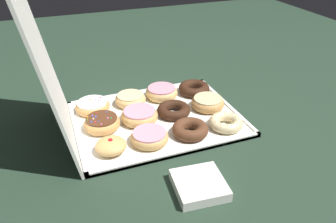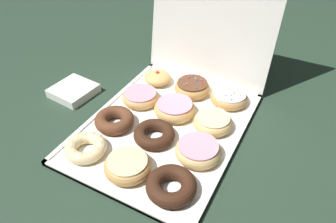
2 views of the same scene
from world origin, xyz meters
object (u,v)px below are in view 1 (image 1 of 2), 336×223
pink_frosted_donut_5 (162,92)px  jelly_filled_donut_9 (111,146)px  donut_box (157,119)px  chocolate_cake_ring_donut_3 (190,129)px  sprinkle_donut_10 (102,122)px  pink_frosted_donut_6 (150,137)px  glazed_ring_donut_8 (130,99)px  pink_frosted_donut_7 (139,115)px  napkin_stack (199,185)px  chocolate_cake_ring_donut_4 (174,110)px  cruller_donut_0 (226,122)px  chocolate_cake_ring_donut_2 (194,89)px  sprinkle_donut_11 (93,106)px  glazed_ring_donut_1 (208,103)px

pink_frosted_donut_5 → jelly_filled_donut_9: (-0.26, 0.25, -0.00)m
donut_box → chocolate_cake_ring_donut_3: (-0.13, -0.06, 0.02)m
donut_box → sprinkle_donut_10: size_ratio=4.74×
pink_frosted_donut_6 → glazed_ring_donut_8: 0.24m
pink_frosted_donut_7 → napkin_stack: (-0.34, -0.05, -0.02)m
chocolate_cake_ring_donut_4 → pink_frosted_donut_6: pink_frosted_donut_6 is taller
jelly_filled_donut_9 → sprinkle_donut_10: (0.13, 0.00, 0.00)m
cruller_donut_0 → chocolate_cake_ring_donut_2: (0.25, -0.00, 0.00)m
sprinkle_donut_10 → sprinkle_donut_11: size_ratio=0.97×
cruller_donut_0 → glazed_ring_donut_1: size_ratio=0.93×
glazed_ring_donut_8 → sprinkle_donut_10: sprinkle_donut_10 is taller
chocolate_cake_ring_donut_3 → pink_frosted_donut_6: same height
chocolate_cake_ring_donut_2 → sprinkle_donut_11: bearing=89.7°
chocolate_cake_ring_donut_3 → pink_frosted_donut_5: size_ratio=0.95×
pink_frosted_donut_6 → sprinkle_donut_10: size_ratio=1.00×
pink_frosted_donut_5 → glazed_ring_donut_8: (-0.01, 0.12, -0.00)m
napkin_stack → donut_box: bearing=-1.1°
cruller_donut_0 → pink_frosted_donut_7: size_ratio=0.90×
glazed_ring_donut_1 → jelly_filled_donut_9: (-0.12, 0.37, -0.00)m
chocolate_cake_ring_donut_3 → chocolate_cake_ring_donut_2: bearing=-27.0°
pink_frosted_donut_7 → jelly_filled_donut_9: 0.18m
chocolate_cake_ring_donut_2 → chocolate_cake_ring_donut_4: (-0.12, 0.13, -0.00)m
chocolate_cake_ring_donut_4 → glazed_ring_donut_8: size_ratio=1.02×
pink_frosted_donut_5 → pink_frosted_donut_7: bearing=136.2°
jelly_filled_donut_9 → sprinkle_donut_11: (0.25, 0.01, -0.00)m
pink_frosted_donut_7 → sprinkle_donut_10: size_ratio=1.06×
sprinkle_donut_10 → pink_frosted_donut_7: bearing=-91.8°
donut_box → cruller_donut_0: (-0.13, -0.19, 0.02)m
chocolate_cake_ring_donut_2 → pink_frosted_donut_7: pink_frosted_donut_7 is taller
pink_frosted_donut_7 → glazed_ring_donut_8: (0.12, -0.00, -0.00)m
cruller_donut_0 → jelly_filled_donut_9: 0.37m
pink_frosted_donut_7 → sprinkle_donut_11: bearing=47.6°
pink_frosted_donut_7 → donut_box: bearing=-90.9°
chocolate_cake_ring_donut_3 → sprinkle_donut_11: size_ratio=0.96×
donut_box → chocolate_cake_ring_donut_3: 0.14m
sprinkle_donut_11 → glazed_ring_donut_8: bearing=-90.0°
cruller_donut_0 → chocolate_cake_ring_donut_3: bearing=88.8°
sprinkle_donut_10 → pink_frosted_donut_5: bearing=-63.1°
chocolate_cake_ring_donut_2 → glazed_ring_donut_8: size_ratio=1.07×
pink_frosted_donut_5 → napkin_stack: (-0.47, 0.07, -0.02)m
pink_frosted_donut_5 → pink_frosted_donut_7: 0.18m
sprinkle_donut_11 → napkin_stack: bearing=-158.3°
glazed_ring_donut_1 → napkin_stack: 0.39m
donut_box → cruller_donut_0: 0.23m
pink_frosted_donut_5 → pink_frosted_donut_6: 0.28m
glazed_ring_donut_1 → chocolate_cake_ring_donut_2: bearing=-1.1°
glazed_ring_donut_1 → chocolate_cake_ring_donut_3: bearing=135.5°
cruller_donut_0 → glazed_ring_donut_8: glazed_ring_donut_8 is taller
cruller_donut_0 → chocolate_cake_ring_donut_4: same height
chocolate_cake_ring_donut_4 → sprinkle_donut_10: size_ratio=0.99×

